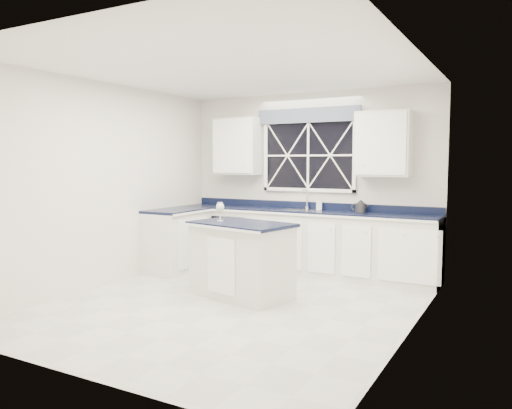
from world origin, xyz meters
The scene contains 13 objects.
ground centered at (0.00, 0.00, 0.00)m, with size 4.50×4.50×0.00m, color silver.
back_wall centered at (0.00, 2.25, 1.35)m, with size 4.00×0.10×2.70m, color silver.
base_cabinets centered at (-0.33, 1.78, 0.45)m, with size 3.99×1.60×0.90m.
countertop centered at (0.00, 1.95, 0.92)m, with size 3.98×0.64×0.04m, color black.
dishwasher centered at (-1.10, 1.95, 0.41)m, with size 0.60×0.58×0.82m, color black.
window centered at (0.00, 2.20, 1.83)m, with size 1.65×0.09×1.26m.
upper_cabinets centered at (0.00, 2.08, 1.90)m, with size 3.10×0.34×0.90m.
faucet centered at (0.00, 2.14, 1.10)m, with size 0.05×0.20×0.30m.
island centered at (-0.09, 0.35, 0.46)m, with size 1.36×0.99×0.92m.
rug centered at (-0.54, 1.17, 0.01)m, with size 1.41×1.03×0.02m.
kettle centered at (0.86, 2.08, 1.02)m, with size 0.25×0.18×0.18m.
wine_glass centered at (-0.40, 0.35, 1.08)m, with size 0.10×0.10×0.23m.
soap_bottle centered at (0.20, 2.16, 1.03)m, with size 0.08×0.09×0.19m, color silver.
Camera 1 is at (2.97, -4.84, 1.65)m, focal length 35.00 mm.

